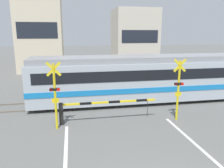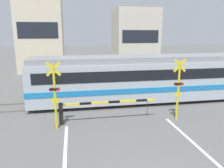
{
  "view_description": "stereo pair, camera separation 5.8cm",
  "coord_description": "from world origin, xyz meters",
  "views": [
    {
      "loc": [
        -2.28,
        -4.2,
        4.46
      ],
      "look_at": [
        0.0,
        7.98,
        1.6
      ],
      "focal_mm": 35.0,
      "sensor_mm": 36.0,
      "label": 1
    },
    {
      "loc": [
        -2.22,
        -4.21,
        4.46
      ],
      "look_at": [
        0.0,
        7.98,
        1.6
      ],
      "focal_mm": 35.0,
      "sensor_mm": 36.0,
      "label": 2
    }
  ],
  "objects": [
    {
      "name": "rail_track_near",
      "position": [
        0.0,
        8.71,
        0.04
      ],
      "size": [
        50.0,
        0.1,
        0.08
      ],
      "color": "#6B6051",
      "rests_on": "ground_plane"
    },
    {
      "name": "rail_track_far",
      "position": [
        0.0,
        10.14,
        0.04
      ],
      "size": [
        50.0,
        0.1,
        0.08
      ],
      "color": "#6B6051",
      "rests_on": "ground_plane"
    },
    {
      "name": "commuter_train",
      "position": [
        5.71,
        9.42,
        1.64
      ],
      "size": [
        21.32,
        2.77,
        3.05
      ],
      "color": "#ADB7C1",
      "rests_on": "ground_plane"
    },
    {
      "name": "crossing_barrier_near",
      "position": [
        -1.44,
        6.34,
        0.83
      ],
      "size": [
        5.0,
        0.2,
        1.12
      ],
      "color": "black",
      "rests_on": "ground_plane"
    },
    {
      "name": "crossing_barrier_far",
      "position": [
        1.44,
        12.61,
        0.83
      ],
      "size": [
        5.0,
        0.2,
        1.12
      ],
      "color": "black",
      "rests_on": "ground_plane"
    },
    {
      "name": "crossing_signal_left",
      "position": [
        -3.08,
        5.88,
        1.79
      ],
      "size": [
        0.68,
        0.15,
        3.24
      ],
      "color": "yellow",
      "rests_on": "ground_plane"
    },
    {
      "name": "crossing_signal_right",
      "position": [
        3.08,
        5.88,
        1.79
      ],
      "size": [
        0.68,
        0.15,
        3.24
      ],
      "color": "yellow",
      "rests_on": "ground_plane"
    },
    {
      "name": "pedestrian",
      "position": [
        1.07,
        14.65,
        0.91
      ],
      "size": [
        0.38,
        0.22,
        1.6
      ],
      "color": "brown",
      "rests_on": "ground_plane"
    },
    {
      "name": "building_left_of_street",
      "position": [
        -5.8,
        23.85,
        4.38
      ],
      "size": [
        5.13,
        5.03,
        8.76
      ],
      "color": "beige",
      "rests_on": "ground_plane"
    },
    {
      "name": "building_right_of_street",
      "position": [
        5.9,
        23.85,
        3.76
      ],
      "size": [
        5.33,
        5.03,
        7.52
      ],
      "color": "beige",
      "rests_on": "ground_plane"
    }
  ]
}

